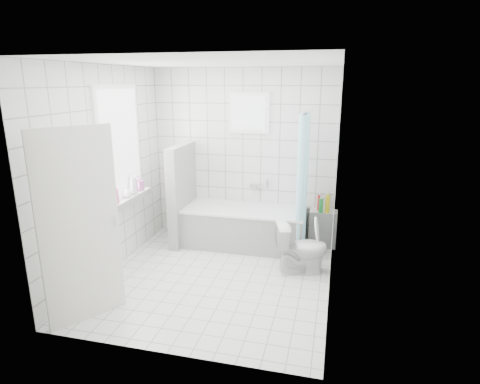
# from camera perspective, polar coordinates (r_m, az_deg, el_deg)

# --- Properties ---
(ground) EXTENTS (3.00, 3.00, 0.00)m
(ground) POSITION_cam_1_polar(r_m,az_deg,el_deg) (5.18, -3.53, -12.11)
(ground) COLOR white
(ground) RESTS_ON ground
(ceiling) EXTENTS (3.00, 3.00, 0.00)m
(ceiling) POSITION_cam_1_polar(r_m,az_deg,el_deg) (4.60, -4.08, 17.95)
(ceiling) COLOR white
(ceiling) RESTS_ON ground
(wall_back) EXTENTS (2.80, 0.02, 2.60)m
(wall_back) POSITION_cam_1_polar(r_m,az_deg,el_deg) (6.14, 0.42, 5.17)
(wall_back) COLOR white
(wall_back) RESTS_ON ground
(wall_front) EXTENTS (2.80, 0.02, 2.60)m
(wall_front) POSITION_cam_1_polar(r_m,az_deg,el_deg) (3.38, -11.42, -3.77)
(wall_front) COLOR white
(wall_front) RESTS_ON ground
(wall_left) EXTENTS (0.02, 3.00, 2.60)m
(wall_left) POSITION_cam_1_polar(r_m,az_deg,el_deg) (5.31, -18.37, 2.74)
(wall_left) COLOR white
(wall_left) RESTS_ON ground
(wall_right) EXTENTS (0.02, 3.00, 2.60)m
(wall_right) POSITION_cam_1_polar(r_m,az_deg,el_deg) (4.52, 13.42, 0.97)
(wall_right) COLOR white
(wall_right) RESTS_ON ground
(window_left) EXTENTS (0.01, 0.90, 1.40)m
(window_left) POSITION_cam_1_polar(r_m,az_deg,el_deg) (5.49, -16.59, 6.47)
(window_left) COLOR white
(window_left) RESTS_ON wall_left
(window_back) EXTENTS (0.50, 0.01, 0.50)m
(window_back) POSITION_cam_1_polar(r_m,az_deg,el_deg) (6.00, 1.28, 11.17)
(window_back) COLOR white
(window_back) RESTS_ON wall_back
(window_sill) EXTENTS (0.18, 1.02, 0.08)m
(window_sill) POSITION_cam_1_polar(r_m,az_deg,el_deg) (5.62, -15.62, -1.00)
(window_sill) COLOR white
(window_sill) RESTS_ON wall_left
(door) EXTENTS (0.48, 0.69, 2.00)m
(door) POSITION_cam_1_polar(r_m,az_deg,el_deg) (4.27, -21.81, -4.77)
(door) COLOR silver
(door) RESTS_ON ground
(bathtub) EXTENTS (1.79, 0.77, 0.58)m
(bathtub) POSITION_cam_1_polar(r_m,az_deg,el_deg) (6.03, 0.65, -4.98)
(bathtub) COLOR white
(bathtub) RESTS_ON ground
(partition_wall) EXTENTS (0.15, 0.85, 1.50)m
(partition_wall) POSITION_cam_1_polar(r_m,az_deg,el_deg) (6.12, -8.23, -0.31)
(partition_wall) COLOR white
(partition_wall) RESTS_ON ground
(tiled_ledge) EXTENTS (0.40, 0.24, 0.55)m
(tiled_ledge) POSITION_cam_1_polar(r_m,az_deg,el_deg) (6.14, 11.69, -5.10)
(tiled_ledge) COLOR white
(tiled_ledge) RESTS_ON ground
(toilet) EXTENTS (0.73, 0.55, 0.67)m
(toilet) POSITION_cam_1_polar(r_m,az_deg,el_deg) (5.25, 8.75, -7.89)
(toilet) COLOR white
(toilet) RESTS_ON ground
(curtain_rod) EXTENTS (0.02, 0.80, 0.02)m
(curtain_rod) POSITION_cam_1_polar(r_m,az_deg,el_deg) (5.51, 9.28, 11.13)
(curtain_rod) COLOR silver
(curtain_rod) RESTS_ON wall_back
(shower_curtain) EXTENTS (0.14, 0.48, 1.78)m
(shower_curtain) POSITION_cam_1_polar(r_m,az_deg,el_deg) (5.52, 8.77, 1.69)
(shower_curtain) COLOR #52DBF2
(shower_curtain) RESTS_ON curtain_rod
(tub_faucet) EXTENTS (0.18, 0.06, 0.06)m
(tub_faucet) POSITION_cam_1_polar(r_m,az_deg,el_deg) (6.16, 2.28, 0.89)
(tub_faucet) COLOR silver
(tub_faucet) RESTS_ON wall_back
(sill_bottles) EXTENTS (0.16, 0.78, 0.33)m
(sill_bottles) POSITION_cam_1_polar(r_m,az_deg,el_deg) (5.57, -15.66, 0.70)
(sill_bottles) COLOR white
(sill_bottles) RESTS_ON window_sill
(ledge_bottles) EXTENTS (0.18, 0.16, 0.28)m
(ledge_bottles) POSITION_cam_1_polar(r_m,az_deg,el_deg) (5.97, 11.71, -1.66)
(ledge_bottles) COLOR red
(ledge_bottles) RESTS_ON tiled_ledge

